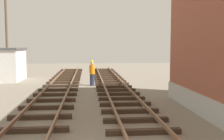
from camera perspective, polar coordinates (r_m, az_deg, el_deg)
The scene contains 3 objects.
control_hut at distance 24.30m, azimuth -21.80°, elevation 1.15°, with size 3.00×3.80×2.76m.
utility_pole_far at distance 29.80m, azimuth -21.40°, elevation 7.99°, with size 1.80×0.24×8.80m.
track_worker_foreground at distance 19.84m, azimuth -4.25°, elevation -0.63°, with size 0.40×0.40×1.87m.
Camera 1 is at (-0.67, -5.69, 2.89)m, focal length 43.27 mm.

